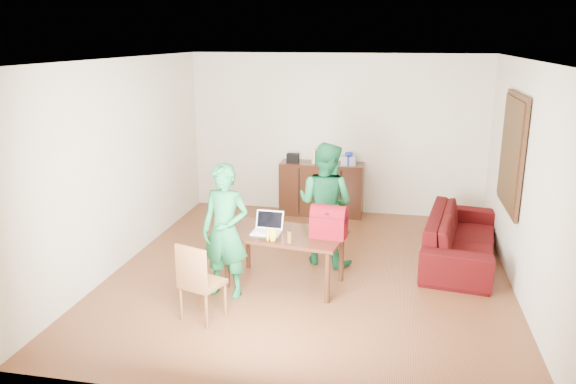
% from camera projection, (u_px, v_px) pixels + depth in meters
% --- Properties ---
extents(room, '(5.20, 5.70, 2.90)m').
position_uv_depth(room, '(313.00, 173.00, 7.05)').
color(room, '#4B2412').
rests_on(room, ground).
extents(table, '(1.53, 1.00, 0.67)m').
position_uv_depth(table, '(285.00, 239.00, 6.80)').
color(table, black).
rests_on(table, ground).
extents(chair, '(0.50, 0.49, 0.88)m').
position_uv_depth(chair, '(202.00, 297.00, 6.03)').
color(chair, brown).
rests_on(chair, ground).
extents(person_near, '(0.63, 0.46, 1.58)m').
position_uv_depth(person_near, '(225.00, 231.00, 6.47)').
color(person_near, '#166431').
rests_on(person_near, ground).
extents(person_far, '(0.97, 0.87, 1.64)m').
position_uv_depth(person_far, '(325.00, 204.00, 7.43)').
color(person_far, '#166636').
rests_on(person_far, ground).
extents(laptop, '(0.35, 0.25, 0.24)m').
position_uv_depth(laptop, '(266.00, 230.00, 6.76)').
color(laptop, white).
rests_on(laptop, table).
extents(bananas, '(0.18, 0.15, 0.06)m').
position_uv_depth(bananas, '(271.00, 239.00, 6.49)').
color(bananas, yellow).
rests_on(bananas, table).
extents(bottle, '(0.07, 0.07, 0.16)m').
position_uv_depth(bottle, '(290.00, 236.00, 6.43)').
color(bottle, brown).
rests_on(bottle, table).
extents(red_bag, '(0.44, 0.29, 0.31)m').
position_uv_depth(red_bag, '(329.00, 225.00, 6.61)').
color(red_bag, maroon).
rests_on(red_bag, table).
extents(sofa, '(1.20, 2.33, 0.65)m').
position_uv_depth(sofa, '(461.00, 237.00, 7.63)').
color(sofa, '#370709').
rests_on(sofa, ground).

